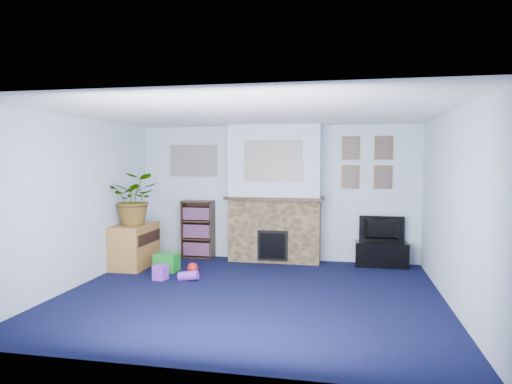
% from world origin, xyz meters
% --- Properties ---
extents(floor, '(5.00, 4.50, 0.01)m').
position_xyz_m(floor, '(0.00, 0.00, 0.00)').
color(floor, black).
rests_on(floor, ground).
extents(ceiling, '(5.00, 4.50, 0.01)m').
position_xyz_m(ceiling, '(0.00, 0.00, 2.40)').
color(ceiling, white).
rests_on(ceiling, wall_back).
extents(wall_back, '(5.00, 0.04, 2.40)m').
position_xyz_m(wall_back, '(0.00, 2.25, 1.20)').
color(wall_back, silver).
rests_on(wall_back, ground).
extents(wall_front, '(5.00, 0.04, 2.40)m').
position_xyz_m(wall_front, '(0.00, -2.25, 1.20)').
color(wall_front, silver).
rests_on(wall_front, ground).
extents(wall_left, '(0.04, 4.50, 2.40)m').
position_xyz_m(wall_left, '(-2.50, 0.00, 1.20)').
color(wall_left, silver).
rests_on(wall_left, ground).
extents(wall_right, '(0.04, 4.50, 2.40)m').
position_xyz_m(wall_right, '(2.50, 0.00, 1.20)').
color(wall_right, silver).
rests_on(wall_right, ground).
extents(chimney_breast, '(1.72, 0.50, 2.40)m').
position_xyz_m(chimney_breast, '(0.00, 2.05, 1.18)').
color(chimney_breast, brown).
rests_on(chimney_breast, ground).
extents(collage_main, '(1.00, 0.03, 0.68)m').
position_xyz_m(collage_main, '(0.00, 1.84, 1.78)').
color(collage_main, gray).
rests_on(collage_main, chimney_breast).
extents(collage_left, '(0.90, 0.03, 0.58)m').
position_xyz_m(collage_left, '(-1.55, 2.23, 1.78)').
color(collage_left, gray).
rests_on(collage_left, wall_back).
extents(portrait_tl, '(0.30, 0.03, 0.40)m').
position_xyz_m(portrait_tl, '(1.30, 2.23, 2.00)').
color(portrait_tl, brown).
rests_on(portrait_tl, wall_back).
extents(portrait_tr, '(0.30, 0.03, 0.40)m').
position_xyz_m(portrait_tr, '(1.85, 2.23, 2.00)').
color(portrait_tr, brown).
rests_on(portrait_tr, wall_back).
extents(portrait_bl, '(0.30, 0.03, 0.40)m').
position_xyz_m(portrait_bl, '(1.30, 2.23, 1.50)').
color(portrait_bl, brown).
rests_on(portrait_bl, wall_back).
extents(portrait_br, '(0.30, 0.03, 0.40)m').
position_xyz_m(portrait_br, '(1.85, 2.23, 1.50)').
color(portrait_br, brown).
rests_on(portrait_br, wall_back).
extents(tv_stand, '(0.87, 0.36, 0.41)m').
position_xyz_m(tv_stand, '(1.83, 2.03, 0.23)').
color(tv_stand, black).
rests_on(tv_stand, ground).
extents(television, '(0.75, 0.12, 0.43)m').
position_xyz_m(television, '(1.83, 2.05, 0.63)').
color(television, black).
rests_on(television, tv_stand).
extents(bookshelf, '(0.58, 0.28, 1.05)m').
position_xyz_m(bookshelf, '(-1.43, 2.11, 0.50)').
color(bookshelf, black).
rests_on(bookshelf, ground).
extents(sideboard, '(0.52, 0.93, 0.72)m').
position_xyz_m(sideboard, '(-2.24, 1.18, 0.35)').
color(sideboard, '#A56F34').
rests_on(sideboard, ground).
extents(potted_plant, '(0.92, 0.84, 0.87)m').
position_xyz_m(potted_plant, '(-2.19, 1.13, 1.16)').
color(potted_plant, '#26661E').
rests_on(potted_plant, sideboard).
extents(mantel_clock, '(0.10, 0.06, 0.14)m').
position_xyz_m(mantel_clock, '(-0.08, 2.00, 1.22)').
color(mantel_clock, gold).
rests_on(mantel_clock, chimney_breast).
extents(mantel_candle, '(0.05, 0.05, 0.16)m').
position_xyz_m(mantel_candle, '(0.36, 2.00, 1.23)').
color(mantel_candle, '#B2BFC6').
rests_on(mantel_candle, chimney_breast).
extents(mantel_teddy, '(0.14, 0.14, 0.14)m').
position_xyz_m(mantel_teddy, '(-0.59, 2.00, 1.22)').
color(mantel_teddy, gray).
rests_on(mantel_teddy, chimney_breast).
extents(mantel_can, '(0.06, 0.06, 0.11)m').
position_xyz_m(mantel_can, '(0.78, 2.00, 1.21)').
color(mantel_can, purple).
rests_on(mantel_can, chimney_breast).
extents(green_crate, '(0.38, 0.31, 0.29)m').
position_xyz_m(green_crate, '(-1.60, 1.00, 0.14)').
color(green_crate, '#198C26').
rests_on(green_crate, ground).
extents(toy_ball, '(0.18, 0.18, 0.18)m').
position_xyz_m(toy_ball, '(-1.13, 0.91, 0.09)').
color(toy_ball, red).
rests_on(toy_ball, ground).
extents(toy_block, '(0.21, 0.21, 0.22)m').
position_xyz_m(toy_block, '(-1.49, 0.48, 0.11)').
color(toy_block, purple).
rests_on(toy_block, ground).
extents(toy_tube, '(0.31, 0.14, 0.18)m').
position_xyz_m(toy_tube, '(-1.05, 0.51, 0.07)').
color(toy_tube, purple).
rests_on(toy_tube, ground).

